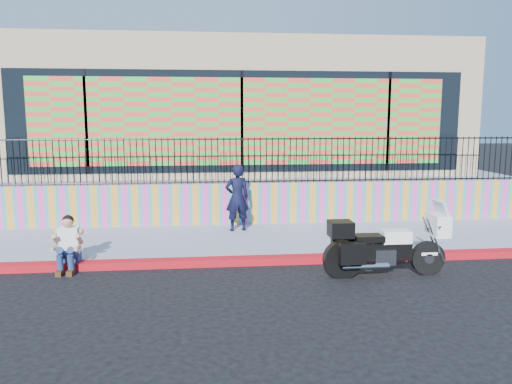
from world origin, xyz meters
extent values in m
plane|color=black|center=(0.00, 0.00, 0.00)|extent=(90.00, 90.00, 0.00)
cube|color=red|center=(0.00, 0.00, 0.07)|extent=(16.00, 0.30, 0.15)
cube|color=#878DA2|center=(0.00, 1.65, 0.07)|extent=(16.00, 3.00, 0.15)
cube|color=#FA42B0|center=(0.00, 3.25, 0.70)|extent=(16.00, 0.20, 1.10)
cube|color=#878DA2|center=(0.00, 8.35, 0.62)|extent=(16.00, 10.00, 1.25)
cube|color=tan|center=(0.00, 8.15, 3.25)|extent=(14.00, 8.00, 4.00)
cube|color=black|center=(0.00, 4.13, 2.85)|extent=(12.60, 0.04, 2.80)
cube|color=#ED4934|center=(0.00, 4.10, 2.85)|extent=(11.48, 0.02, 2.40)
cylinder|color=black|center=(3.15, -1.01, 0.32)|extent=(0.65, 0.14, 0.65)
cylinder|color=black|center=(1.49, -1.01, 0.32)|extent=(0.65, 0.14, 0.65)
cube|color=black|center=(2.32, -1.01, 0.49)|extent=(0.93, 0.27, 0.33)
cube|color=silver|center=(2.27, -1.01, 0.39)|extent=(0.39, 0.33, 0.29)
cube|color=white|center=(2.50, -1.01, 0.76)|extent=(0.54, 0.31, 0.23)
cube|color=black|center=(1.98, -1.01, 0.74)|extent=(0.54, 0.33, 0.12)
cube|color=white|center=(3.33, -1.01, 0.96)|extent=(0.29, 0.51, 0.41)
cube|color=silver|center=(3.37, -1.01, 1.27)|extent=(0.18, 0.45, 0.33)
cube|color=black|center=(1.44, -1.01, 0.93)|extent=(0.43, 0.41, 0.29)
cube|color=black|center=(1.59, -1.30, 0.54)|extent=(0.47, 0.18, 0.39)
cube|color=black|center=(1.59, -0.71, 0.54)|extent=(0.47, 0.18, 0.39)
cube|color=white|center=(3.15, -1.01, 0.42)|extent=(0.31, 0.16, 0.06)
imported|color=black|center=(-0.25, 2.45, 0.99)|extent=(0.68, 0.51, 1.67)
cube|color=navy|center=(-3.72, 0.10, 0.24)|extent=(0.36, 0.28, 0.18)
cube|color=white|center=(-3.72, 0.06, 0.59)|extent=(0.38, 0.27, 0.54)
sphere|color=tan|center=(-3.72, 0.02, 0.95)|extent=(0.21, 0.21, 0.21)
cube|color=#472814|center=(-3.82, -0.34, 0.05)|extent=(0.11, 0.26, 0.10)
cube|color=#472814|center=(-3.62, -0.34, 0.05)|extent=(0.11, 0.26, 0.10)
camera|label=1|loc=(-1.04, -9.81, 2.97)|focal=35.00mm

